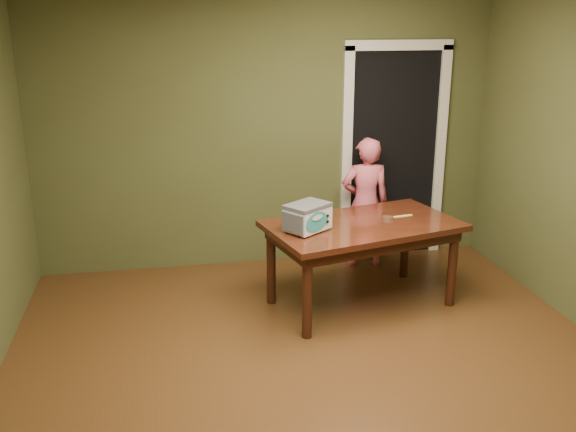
# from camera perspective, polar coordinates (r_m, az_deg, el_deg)

# --- Properties ---
(floor) EXTENTS (5.00, 5.00, 0.00)m
(floor) POSITION_cam_1_polar(r_m,az_deg,el_deg) (4.49, 3.58, -15.48)
(floor) COLOR #522D17
(floor) RESTS_ON ground
(room_shell) EXTENTS (4.52, 5.02, 2.61)m
(room_shell) POSITION_cam_1_polar(r_m,az_deg,el_deg) (3.83, 4.07, 6.42)
(room_shell) COLOR #49522C
(room_shell) RESTS_ON ground
(doorway) EXTENTS (1.10, 0.66, 2.25)m
(doorway) POSITION_cam_1_polar(r_m,az_deg,el_deg) (6.95, 8.49, 5.87)
(doorway) COLOR black
(doorway) RESTS_ON ground
(dining_table) EXTENTS (1.77, 1.26, 0.75)m
(dining_table) POSITION_cam_1_polar(r_m,az_deg,el_deg) (5.50, 6.64, -1.60)
(dining_table) COLOR #35160C
(dining_table) RESTS_ON floor
(toy_oven) EXTENTS (0.43, 0.41, 0.23)m
(toy_oven) POSITION_cam_1_polar(r_m,az_deg,el_deg) (5.19, 1.75, -0.03)
(toy_oven) COLOR #4C4F54
(toy_oven) RESTS_ON dining_table
(baking_pan) EXTENTS (0.10, 0.10, 0.02)m
(baking_pan) POSITION_cam_1_polar(r_m,az_deg,el_deg) (5.59, 8.85, -0.16)
(baking_pan) COLOR silver
(baking_pan) RESTS_ON dining_table
(spatula) EXTENTS (0.18, 0.06, 0.01)m
(spatula) POSITION_cam_1_polar(r_m,az_deg,el_deg) (5.69, 10.17, 0.00)
(spatula) COLOR #FFEC6E
(spatula) RESTS_ON dining_table
(child) EXTENTS (0.50, 0.35, 1.31)m
(child) POSITION_cam_1_polar(r_m,az_deg,el_deg) (6.37, 6.87, 1.14)
(child) COLOR #DB5A71
(child) RESTS_ON floor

